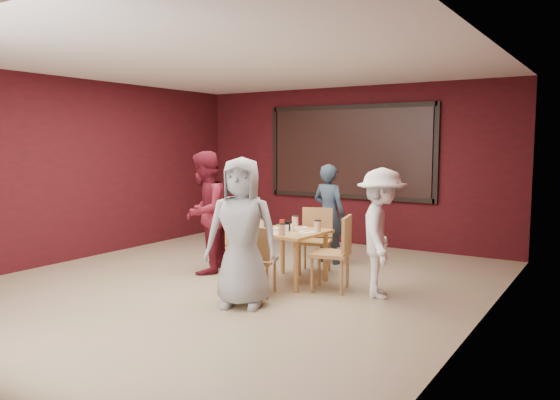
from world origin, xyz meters
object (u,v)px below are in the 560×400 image
Objects in this scene: diner_left at (205,212)px; dining_table at (289,236)px; chair_left at (239,242)px; chair_right at (337,249)px; diner_front at (242,232)px; diner_right at (381,233)px; chair_front at (256,257)px; diner_back at (329,214)px; chair_back at (316,236)px.

dining_table is at bearing 77.09° from diner_left.
chair_left is 0.46× the size of diner_left.
diner_front is (-0.61, -1.11, 0.30)m from chair_right.
chair_right is at bearing 75.62° from diner_right.
dining_table is 1.09× the size of chair_front.
diner_right is at bearing 23.50° from diner_front.
diner_front is 1.11× the size of diner_back.
chair_right is 0.60m from diner_right.
chair_right is 0.61× the size of diner_right.
diner_right reaches higher than diner_back.
dining_table is 0.98× the size of chair_right.
chair_left is 1.56m from chair_right.
chair_left is 1.51m from diner_back.
diner_front is (0.94, -1.21, 0.39)m from chair_left.
diner_back is 0.88× the size of diner_left.
diner_left is (-1.30, -0.85, 0.34)m from chair_back.
diner_left reaches higher than chair_left.
chair_right is at bearing 39.22° from diner_front.
diner_back is (-0.10, 1.33, 0.14)m from dining_table.
chair_back is at bearing 70.70° from diner_front.
diner_left is (-1.29, 0.60, 0.37)m from chair_front.
chair_back is at bearing 89.58° from chair_front.
chair_front is 1.00m from chair_right.
chair_right is (0.69, -0.75, 0.02)m from chair_back.
chair_right is 1.30m from diner_front.
chair_back is 1.88m from diner_front.
chair_right is at bearing 73.51° from diner_left.
diner_right is (1.36, -1.31, 0.01)m from diner_back.
chair_back is 0.60× the size of diner_back.
diner_right is at bearing 31.65° from chair_front.
chair_back is 0.97× the size of chair_right.
chair_back reaches higher than dining_table.
chair_front is 0.54m from diner_front.
chair_front is at bearing -90.42° from chair_back.
chair_left is (-0.86, -0.65, -0.06)m from chair_back.
diner_back reaches higher than chair_front.
diner_back is at bearing 94.44° from dining_table.
diner_back is at bearing 72.82° from diner_front.
diner_front reaches higher than diner_right.
chair_front is 1.47m from diner_left.
diner_right reaches higher than chair_front.
dining_table is at bearing 103.47° from diner_back.
chair_front is 0.49× the size of diner_left.
diner_back reaches higher than chair_back.
diner_left is at bearing -173.48° from dining_table.
chair_front reaches higher than dining_table.
chair_front is 1.45m from chair_back.
chair_front reaches higher than chair_left.
diner_left is (-1.99, -0.10, 0.32)m from chair_right.
diner_right is (0.55, 0.07, 0.24)m from chair_right.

